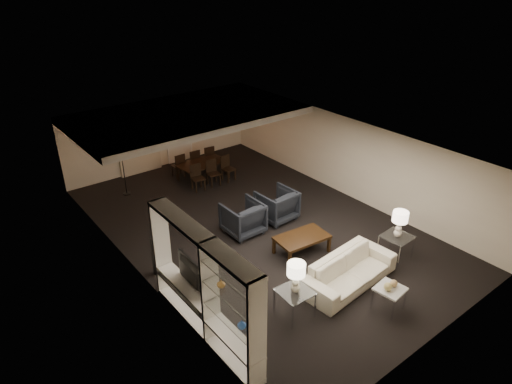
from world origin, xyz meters
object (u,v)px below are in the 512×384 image
object	(u,v)px
table_lamp_right	(399,224)
floor_lamp	(123,169)
pendant_light	(196,127)
television	(188,275)
armchair_left	(243,218)
vase_blue	(242,324)
chair_nr	(229,169)
chair_fr	(208,157)
armchair_right	(277,205)
chair_fm	(193,161)
chair_fl	(178,165)
side_table_left	(295,303)
chair_nm	(214,173)
floor_speaker	(155,256)
marble_table	(389,299)
vase_amber	(221,284)
sofa	(350,271)
table_lamp_left	(296,278)
dining_table	(203,171)
side_table_right	(395,247)
chair_nl	(198,178)
coffee_table	(302,244)

from	to	relation	value
table_lamp_right	floor_lamp	size ratio (longest dim) A/B	0.39
pendant_light	television	xyz separation A→B (m)	(-3.58, -5.49, -0.86)
armchair_left	floor_lamp	world-z (taller)	floor_lamp
vase_blue	chair_nr	bearing A→B (deg)	56.82
vase_blue	chair_fr	world-z (taller)	vase_blue
armchair_right	chair_fm	world-z (taller)	armchair_right
armchair_right	chair_fl	xyz separation A→B (m)	(-0.80, 4.27, -0.02)
side_table_left	chair_nm	bearing A→B (deg)	71.49
television	floor_speaker	distance (m)	1.83
marble_table	vase_amber	distance (m)	3.89
sofa	chair_fl	world-z (taller)	chair_fl
marble_table	chair_fm	world-z (taller)	chair_fm
sofa	armchair_left	distance (m)	3.36
chair_fm	pendant_light	bearing A→B (deg)	75.38
table_lamp_left	chair_fr	size ratio (longest dim) A/B	0.80
dining_table	floor_lamp	world-z (taller)	floor_lamp
floor_speaker	chair_fr	world-z (taller)	floor_speaker
armchair_right	side_table_right	bearing A→B (deg)	106.32
floor_lamp	vase_blue	bearing A→B (deg)	-99.18
armchair_left	chair_fm	distance (m)	4.39
dining_table	armchair_left	bearing A→B (deg)	-111.77
floor_lamp	side_table_right	bearing A→B (deg)	-62.63
vase_blue	vase_amber	world-z (taller)	vase_amber
floor_speaker	chair_nl	xyz separation A→B (m)	(3.14, 3.22, -0.09)
vase_amber	floor_speaker	size ratio (longest dim) A/B	0.15
side_table_left	side_table_right	distance (m)	3.40
coffee_table	chair_nr	bearing A→B (deg)	77.92
vase_amber	side_table_right	bearing A→B (deg)	-0.70
table_lamp_right	chair_nm	world-z (taller)	table_lamp_right
armchair_right	dining_table	distance (m)	3.63
chair_nm	floor_lamp	xyz separation A→B (m)	(-2.56, 1.19, 0.45)
marble_table	chair_nr	bearing A→B (deg)	82.28
pendant_light	table_lamp_right	bearing A→B (deg)	-77.21
vase_blue	floor_speaker	xyz separation A→B (m)	(0.11, 3.60, -0.62)
sofa	table_lamp_right	distance (m)	1.81
side_table_left	marble_table	xyz separation A→B (m)	(1.70, -1.10, -0.03)
pendant_light	sofa	distance (m)	6.98
vase_amber	dining_table	bearing A→B (deg)	60.67
coffee_table	vase_amber	distance (m)	4.03
armchair_right	vase_amber	size ratio (longest dim) A/B	6.24
armchair_left	chair_fm	size ratio (longest dim) A/B	1.16
table_lamp_left	dining_table	size ratio (longest dim) A/B	0.42
pendant_light	marble_table	world-z (taller)	pendant_light
floor_speaker	television	bearing A→B (deg)	-115.99
side_table_right	chair_fl	size ratio (longest dim) A/B	0.78
chair_nm	chair_fm	size ratio (longest dim) A/B	1.00
chair_fl	chair_fr	world-z (taller)	same
vase_amber	chair_fr	world-z (taller)	vase_amber
vase_amber	floor_speaker	xyz separation A→B (m)	(0.11, 2.99, -1.12)
table_lamp_right	floor_speaker	world-z (taller)	table_lamp_right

